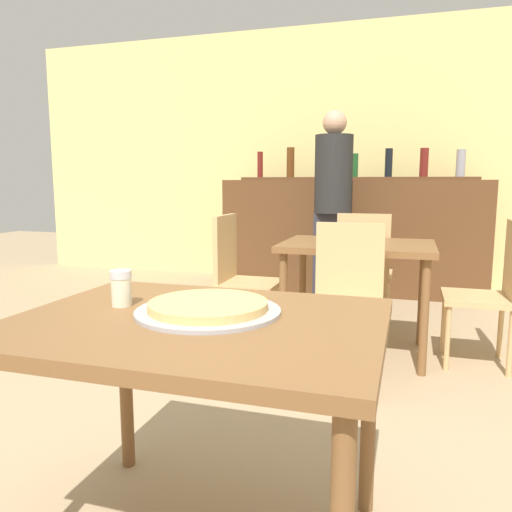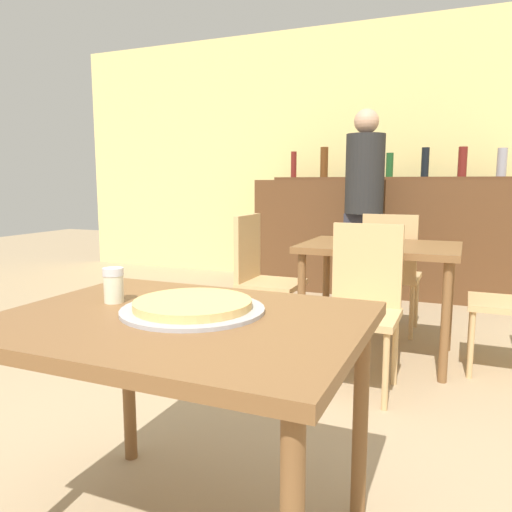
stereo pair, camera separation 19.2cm
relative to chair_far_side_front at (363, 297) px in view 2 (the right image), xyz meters
The scene contains 11 objects.
wall_back 3.08m from the chair_far_side_front, 94.92° to the left, with size 8.00×0.05×2.80m.
dining_table_near 1.47m from the chair_far_side_front, 99.97° to the right, with size 1.05×0.81×0.73m.
dining_table_far 0.54m from the chair_far_side_front, 90.00° to the left, with size 0.95×0.70×0.73m.
bar_counter 2.45m from the chair_far_side_front, 95.94° to the left, with size 2.60×0.56×1.13m.
bar_back_shelf 2.68m from the chair_far_side_front, 94.84° to the left, with size 2.39×0.24×0.34m.
chair_far_side_front is the anchor object (origin of this frame).
chair_far_side_back 1.04m from the chair_far_side_front, 90.00° to the left, with size 0.40×0.40×0.89m.
chair_far_side_left 0.96m from the chair_far_side_front, 147.37° to the left, with size 0.40×0.40×0.89m.
pizza_tray 1.43m from the chair_far_side_front, 99.93° to the right, with size 0.43×0.43×0.04m.
cheese_shaker 1.51m from the chair_far_side_front, 111.19° to the right, with size 0.07×0.07×0.11m.
person_standing 1.94m from the chair_far_side_front, 101.04° to the left, with size 0.34×0.34×1.75m.
Camera 2 is at (0.75, -1.20, 1.12)m, focal length 35.00 mm.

